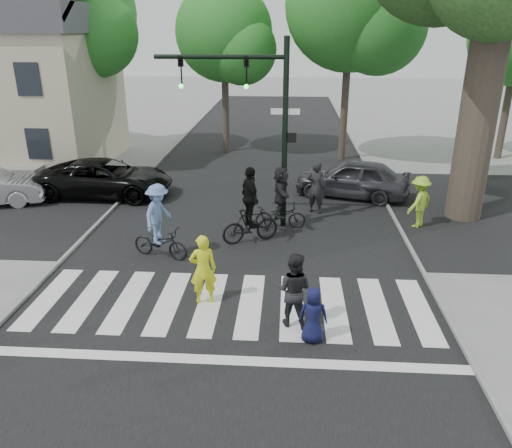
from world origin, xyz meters
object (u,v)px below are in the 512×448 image
at_px(traffic_signal, 258,108).
at_px(cyclist_right, 281,201).
at_px(cyclist_left, 159,227).
at_px(pedestrian_adult, 294,290).
at_px(cyclist_mid, 250,212).
at_px(car_suv, 105,178).
at_px(pedestrian_child, 313,315).
at_px(pedestrian_woman, 203,269).
at_px(car_grey, 352,178).

xyz_separation_m(traffic_signal, cyclist_right, (0.76, -0.21, -2.97)).
bearing_deg(cyclist_left, pedestrian_adult, -40.64).
bearing_deg(pedestrian_adult, cyclist_mid, -57.50).
bearing_deg(cyclist_left, car_suv, 122.86).
height_order(cyclist_mid, car_suv, cyclist_mid).
bearing_deg(pedestrian_child, pedestrian_woman, -28.18).
height_order(traffic_signal, pedestrian_woman, traffic_signal).
xyz_separation_m(pedestrian_woman, pedestrian_adult, (2.14, -0.83, -0.01)).
distance_m(pedestrian_woman, pedestrian_adult, 2.29).
height_order(pedestrian_adult, car_suv, pedestrian_adult).
distance_m(pedestrian_woman, cyclist_mid, 3.82).
xyz_separation_m(pedestrian_woman, cyclist_mid, (0.84, 3.72, 0.11)).
height_order(pedestrian_adult, cyclist_right, cyclist_right).
bearing_deg(car_grey, traffic_signal, -29.83).
bearing_deg(traffic_signal, pedestrian_adult, -79.04).
relative_size(pedestrian_woman, cyclist_left, 0.80).
height_order(pedestrian_woman, pedestrian_child, pedestrian_woman).
xyz_separation_m(traffic_signal, cyclist_mid, (-0.15, -1.42, -2.92)).
distance_m(cyclist_right, car_suv, 7.54).
relative_size(cyclist_right, car_suv, 0.41).
distance_m(cyclist_right, car_grey, 4.46).
bearing_deg(cyclist_mid, cyclist_left, -152.71).
height_order(cyclist_left, car_grey, cyclist_left).
bearing_deg(pedestrian_woman, cyclist_right, -122.85).
bearing_deg(pedestrian_child, cyclist_left, -41.16).
distance_m(pedestrian_child, cyclist_right, 6.45).
xyz_separation_m(traffic_signal, pedestrian_adult, (1.16, -5.97, -3.03)).
xyz_separation_m(car_suv, car_grey, (9.66, 0.56, 0.03)).
relative_size(cyclist_left, cyclist_mid, 0.92).
bearing_deg(car_grey, cyclist_left, -28.88).
xyz_separation_m(cyclist_left, cyclist_mid, (2.50, 1.29, 0.03)).
relative_size(traffic_signal, pedestrian_child, 4.77).
distance_m(cyclist_mid, car_grey, 5.97).
bearing_deg(traffic_signal, cyclist_right, -15.51).
xyz_separation_m(pedestrian_adult, cyclist_mid, (-1.30, 4.55, 0.11)).
bearing_deg(cyclist_mid, car_suv, 145.28).
relative_size(cyclist_left, cyclist_right, 1.05).
bearing_deg(cyclist_mid, pedestrian_adult, -74.02).
distance_m(traffic_signal, cyclist_right, 3.07).
height_order(cyclist_left, car_suv, cyclist_left).
xyz_separation_m(traffic_signal, cyclist_left, (-2.64, -2.71, -2.94)).
bearing_deg(pedestrian_woman, pedestrian_child, 136.85).
xyz_separation_m(pedestrian_woman, cyclist_left, (-1.66, 2.43, 0.08)).
height_order(traffic_signal, cyclist_mid, traffic_signal).
bearing_deg(pedestrian_woman, traffic_signal, -114.22).
xyz_separation_m(pedestrian_child, cyclist_right, (-0.81, 6.39, 0.31)).
bearing_deg(traffic_signal, car_suv, 155.95).
bearing_deg(pedestrian_child, cyclist_mid, -70.09).
height_order(pedestrian_adult, cyclist_left, cyclist_left).
height_order(cyclist_mid, cyclist_right, cyclist_mid).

